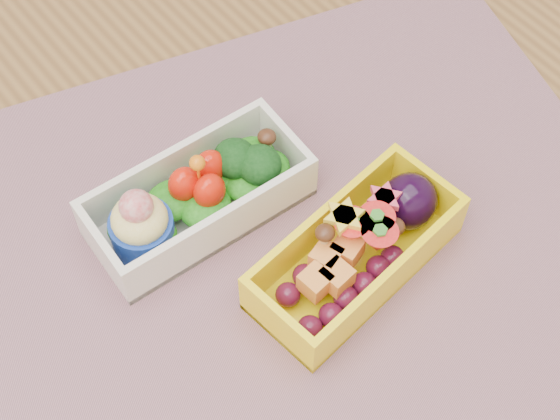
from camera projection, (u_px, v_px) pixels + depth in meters
table at (236, 307)px, 0.72m from camera, size 1.20×0.80×0.75m
placemat at (276, 248)px, 0.64m from camera, size 0.62×0.54×0.00m
bento_white at (197, 198)px, 0.63m from camera, size 0.17×0.08×0.07m
bento_yellow at (359, 249)px, 0.61m from camera, size 0.17×0.09×0.05m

